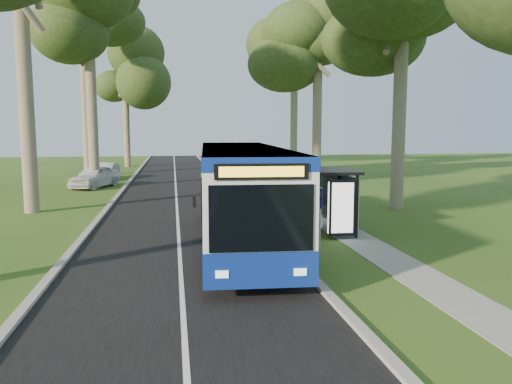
# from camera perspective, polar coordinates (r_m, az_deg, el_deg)

# --- Properties ---
(ground) EXTENTS (120.00, 120.00, 0.00)m
(ground) POSITION_cam_1_polar(r_m,az_deg,el_deg) (18.37, 2.24, -5.53)
(ground) COLOR #32541A
(ground) RESTS_ON ground
(road) EXTENTS (7.00, 100.00, 0.02)m
(road) POSITION_cam_1_polar(r_m,az_deg,el_deg) (27.84, -9.06, -1.23)
(road) COLOR black
(road) RESTS_ON ground
(kerb_east) EXTENTS (0.25, 100.00, 0.12)m
(kerb_east) POSITION_cam_1_polar(r_m,az_deg,el_deg) (28.07, -1.90, -0.98)
(kerb_east) COLOR #9E9B93
(kerb_east) RESTS_ON ground
(kerb_west) EXTENTS (0.25, 100.00, 0.12)m
(kerb_west) POSITION_cam_1_polar(r_m,az_deg,el_deg) (28.03, -16.23, -1.27)
(kerb_west) COLOR #9E9B93
(kerb_west) RESTS_ON ground
(centre_line) EXTENTS (0.12, 100.00, 0.00)m
(centre_line) POSITION_cam_1_polar(r_m,az_deg,el_deg) (27.84, -9.06, -1.21)
(centre_line) COLOR white
(centre_line) RESTS_ON road
(footpath) EXTENTS (1.50, 100.00, 0.02)m
(footpath) POSITION_cam_1_polar(r_m,az_deg,el_deg) (28.62, 4.07, -0.93)
(footpath) COLOR gray
(footpath) RESTS_ON ground
(bus) EXTENTS (3.49, 13.02, 3.42)m
(bus) POSITION_cam_1_polar(r_m,az_deg,el_deg) (17.68, -1.73, -0.20)
(bus) COLOR white
(bus) RESTS_ON ground
(bus_stop_sign) EXTENTS (0.09, 0.33, 2.36)m
(bus_stop_sign) POSITION_cam_1_polar(r_m,az_deg,el_deg) (14.82, 7.29, -2.81)
(bus_stop_sign) COLOR gray
(bus_stop_sign) RESTS_ON ground
(bus_shelter) EXTENTS (1.73, 2.98, 2.49)m
(bus_shelter) POSITION_cam_1_polar(r_m,az_deg,el_deg) (19.41, 9.53, 0.32)
(bus_shelter) COLOR black
(bus_shelter) RESTS_ON ground
(litter_bin) EXTENTS (0.61, 0.61, 1.07)m
(litter_bin) POSITION_cam_1_polar(r_m,az_deg,el_deg) (24.86, 3.43, -0.93)
(litter_bin) COLOR black
(litter_bin) RESTS_ON ground
(car_white) EXTENTS (3.41, 4.85, 1.53)m
(car_white) POSITION_cam_1_polar(r_m,az_deg,el_deg) (36.42, -17.96, 1.67)
(car_white) COLOR silver
(car_white) RESTS_ON ground
(car_silver) EXTENTS (1.90, 4.23, 1.35)m
(car_silver) POSITION_cam_1_polar(r_m,az_deg,el_deg) (42.24, -16.78, 2.30)
(car_silver) COLOR #B3B6BC
(car_silver) RESTS_ON ground
(tree_west_c) EXTENTS (5.20, 5.20, 16.01)m
(tree_west_c) POSITION_cam_1_polar(r_m,az_deg,el_deg) (36.78, -18.66, 19.08)
(tree_west_c) COLOR #7A6B56
(tree_west_c) RESTS_ON ground
(tree_west_d) EXTENTS (5.20, 5.20, 18.65)m
(tree_west_d) POSITION_cam_1_polar(r_m,az_deg,el_deg) (47.15, -19.27, 18.71)
(tree_west_d) COLOR #7A6B56
(tree_west_d) RESTS_ON ground
(tree_west_e) EXTENTS (5.20, 5.20, 14.23)m
(tree_west_e) POSITION_cam_1_polar(r_m,az_deg,el_deg) (56.13, -14.78, 13.60)
(tree_west_e) COLOR #7A6B56
(tree_west_e) RESTS_ON ground
(tree_east_c) EXTENTS (5.20, 5.20, 14.94)m
(tree_east_c) POSITION_cam_1_polar(r_m,az_deg,el_deg) (37.71, 7.15, 17.86)
(tree_east_c) COLOR #7A6B56
(tree_east_c) RESTS_ON ground
(tree_east_d) EXTENTS (5.20, 5.20, 16.06)m
(tree_east_d) POSITION_cam_1_polar(r_m,az_deg,el_deg) (49.58, 4.43, 16.26)
(tree_east_d) COLOR #7A6B56
(tree_east_d) RESTS_ON ground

